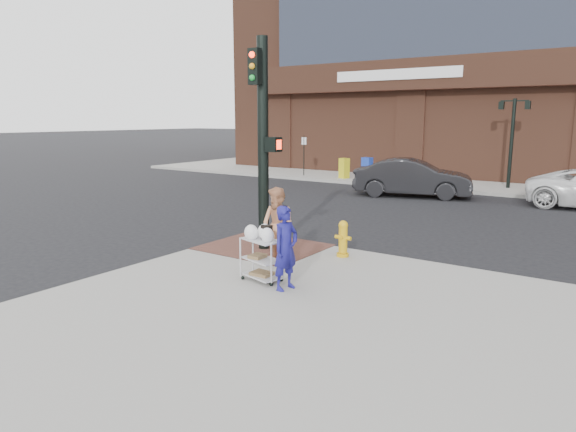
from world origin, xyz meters
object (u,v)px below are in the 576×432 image
Objects in this scene: pedestrian_tan at (278,226)px; utility_cart at (262,255)px; traffic_signal_pole at (263,139)px; fire_hydrant at (343,238)px; lamp_post at (512,133)px; woman_blue at (286,248)px; sedan_dark at (413,178)px.

utility_cart is at bearing -59.64° from pedestrian_tan.
fire_hydrant is at bearing 13.90° from traffic_signal_pole.
lamp_post is 2.53× the size of woman_blue.
woman_blue is 0.94× the size of pedestrian_tan.
woman_blue is (2.15, -2.16, -1.89)m from traffic_signal_pole.
traffic_signal_pole is 3.00m from fire_hydrant.
utility_cart is (2.00, -13.14, -0.14)m from sedan_dark.
utility_cart is at bearing -53.73° from traffic_signal_pole.
sedan_dark is (-1.51, 11.92, -0.19)m from pedestrian_tan.
fire_hydrant is (-0.22, 2.63, -0.36)m from woman_blue.
pedestrian_tan is at bearing -126.86° from fire_hydrant.
lamp_post is at bearing 7.61° from woman_blue.
traffic_signal_pole is 3.30m from utility_cart.
fire_hydrant is (2.45, -10.66, -0.22)m from sedan_dark.
sedan_dark is (-3.00, -4.09, -1.82)m from lamp_post.
lamp_post reaches higher than pedestrian_tan.
lamp_post is at bearing 93.07° from pedestrian_tan.
lamp_post is 2.38× the size of pedestrian_tan.
sedan_dark is 10.94m from fire_hydrant.
traffic_signal_pole reaches higher than sedan_dark.
lamp_post reaches higher than woman_blue.
pedestrian_tan is 1.63m from fire_hydrant.
traffic_signal_pole is at bearing -166.10° from fire_hydrant.
sedan_dark is at bearing 102.96° from fire_hydrant.
sedan_dark is at bearing 92.71° from traffic_signal_pole.
fire_hydrant is at bearing 13.53° from woman_blue.
fire_hydrant is (-0.55, -14.75, -2.03)m from lamp_post.
sedan_dark is (-2.68, 13.29, -0.14)m from woman_blue.
lamp_post is 5.39m from sedan_dark.
utility_cart is at bearing 86.13° from woman_blue.
traffic_signal_pole reaches higher than pedestrian_tan.
woman_blue is 2.67m from fire_hydrant.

